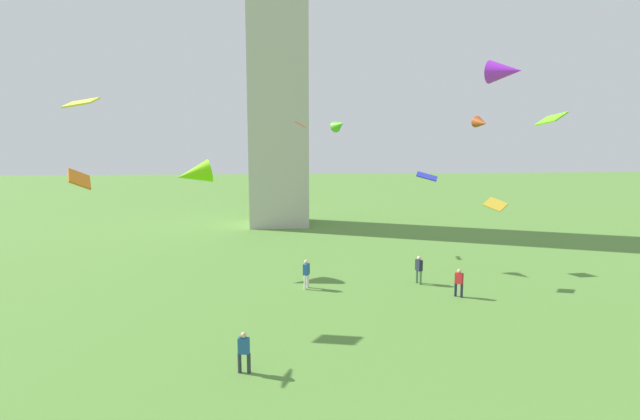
# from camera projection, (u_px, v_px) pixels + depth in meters

# --- Properties ---
(person_0) EXTENTS (0.47, 0.46, 1.62)m
(person_0) POSITION_uv_depth(u_px,v_px,m) (459.00, 281.00, 27.72)
(person_0) COLOR #1E2333
(person_0) RESTS_ON ground_plane
(person_1) EXTENTS (0.44, 0.53, 1.76)m
(person_1) POSITION_uv_depth(u_px,v_px,m) (306.00, 272.00, 29.27)
(person_1) COLOR silver
(person_1) RESTS_ON ground_plane
(person_2) EXTENTS (0.50, 0.30, 1.62)m
(person_2) POSITION_uv_depth(u_px,v_px,m) (244.00, 350.00, 18.65)
(person_2) COLOR #2D3338
(person_2) RESTS_ON ground_plane
(person_3) EXTENTS (0.39, 0.52, 1.75)m
(person_3) POSITION_uv_depth(u_px,v_px,m) (419.00, 268.00, 30.26)
(person_3) COLOR #51754C
(person_3) RESTS_ON ground_plane
(kite_flying_0) EXTENTS (1.51, 1.46, 0.89)m
(kite_flying_0) POSITION_uv_depth(u_px,v_px,m) (495.00, 204.00, 33.41)
(kite_flying_0) COLOR gold
(kite_flying_1) EXTENTS (1.21, 1.56, 1.08)m
(kite_flying_1) POSITION_uv_depth(u_px,v_px,m) (481.00, 123.00, 37.35)
(kite_flying_1) COLOR #B2471A
(kite_flying_2) EXTENTS (1.15, 1.52, 0.88)m
(kite_flying_2) POSITION_uv_depth(u_px,v_px,m) (79.00, 179.00, 20.14)
(kite_flying_2) COLOR #C4660D
(kite_flying_3) EXTENTS (1.68, 1.34, 0.63)m
(kite_flying_3) POSITION_uv_depth(u_px,v_px,m) (81.00, 103.00, 24.51)
(kite_flying_3) COLOR yellow
(kite_flying_4) EXTENTS (2.14, 2.16, 1.32)m
(kite_flying_4) POSITION_uv_depth(u_px,v_px,m) (505.00, 71.00, 26.07)
(kite_flying_4) COLOR #A326E2
(kite_flying_5) EXTENTS (1.37, 1.85, 0.81)m
(kite_flying_5) POSITION_uv_depth(u_px,v_px,m) (551.00, 119.00, 28.65)
(kite_flying_5) COLOR #69DA19
(kite_flying_6) EXTENTS (1.25, 1.51, 1.04)m
(kite_flying_6) POSITION_uv_depth(u_px,v_px,m) (339.00, 125.00, 34.67)
(kite_flying_6) COLOR #53B825
(kite_flying_7) EXTENTS (0.98, 1.30, 0.49)m
(kite_flying_7) POSITION_uv_depth(u_px,v_px,m) (300.00, 124.00, 39.42)
(kite_flying_7) COLOR #ED5934
(kite_flying_8) EXTENTS (1.50, 1.20, 0.59)m
(kite_flying_8) POSITION_uv_depth(u_px,v_px,m) (427.00, 176.00, 30.54)
(kite_flying_8) COLOR #2933C6
(kite_flying_9) EXTENTS (2.75, 2.17, 1.91)m
(kite_flying_9) POSITION_uv_depth(u_px,v_px,m) (194.00, 174.00, 32.42)
(kite_flying_9) COLOR #75E00B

